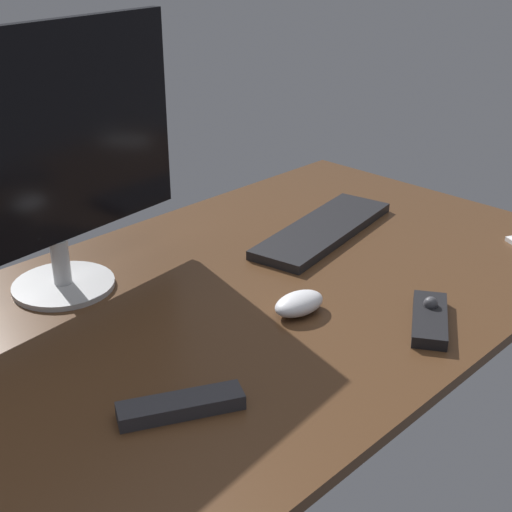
# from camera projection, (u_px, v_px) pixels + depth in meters

# --- Properties ---
(desk) EXTENTS (1.40, 0.84, 0.02)m
(desk) POSITION_uv_depth(u_px,v_px,m) (257.00, 293.00, 1.36)
(desk) COLOR #4C301C
(desk) RESTS_ON ground
(monitor) EXTENTS (0.57, 0.19, 0.48)m
(monitor) POSITION_uv_depth(u_px,v_px,m) (47.00, 152.00, 1.25)
(monitor) COLOR #BBBBBB
(monitor) RESTS_ON desk
(keyboard) EXTENTS (0.43, 0.20, 0.02)m
(keyboard) POSITION_uv_depth(u_px,v_px,m) (323.00, 230.00, 1.59)
(keyboard) COLOR black
(keyboard) RESTS_ON desk
(computer_mouse) EXTENTS (0.11, 0.07, 0.04)m
(computer_mouse) POSITION_uv_depth(u_px,v_px,m) (299.00, 303.00, 1.26)
(computer_mouse) COLOR silver
(computer_mouse) RESTS_ON desk
(media_remote) EXTENTS (0.17, 0.14, 0.04)m
(media_remote) POSITION_uv_depth(u_px,v_px,m) (430.00, 318.00, 1.23)
(media_remote) COLOR black
(media_remote) RESTS_ON desk
(tv_remote) EXTENTS (0.18, 0.12, 0.02)m
(tv_remote) POSITION_uv_depth(u_px,v_px,m) (181.00, 406.00, 1.01)
(tv_remote) COLOR #2D2D33
(tv_remote) RESTS_ON desk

